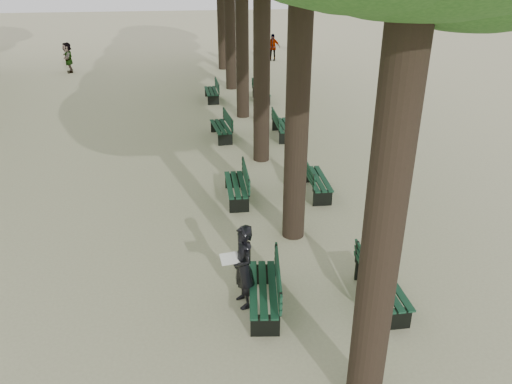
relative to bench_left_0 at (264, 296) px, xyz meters
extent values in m
plane|color=#B6B189|center=(-0.37, -0.37, -0.27)|extent=(120.00, 120.00, 0.00)
cylinder|color=#33261C|center=(1.13, -2.37, 3.48)|extent=(0.52, 0.52, 7.50)
cylinder|color=#33261C|center=(1.13, 2.63, 3.48)|extent=(0.52, 0.52, 7.50)
cylinder|color=#33261C|center=(1.13, 7.63, 3.48)|extent=(0.52, 0.52, 7.50)
cylinder|color=#33261C|center=(1.13, 12.63, 3.48)|extent=(0.52, 0.52, 7.50)
cylinder|color=#33261C|center=(1.13, 17.63, 3.48)|extent=(0.52, 0.52, 7.50)
cylinder|color=#33261C|center=(1.13, 22.63, 3.48)|extent=(0.52, 0.52, 7.50)
cube|color=black|center=(-0.02, 0.00, -0.05)|extent=(0.75, 1.85, 0.45)
cube|color=black|center=(-0.02, 0.00, 0.18)|extent=(0.77, 1.85, 0.04)
cube|color=black|center=(0.26, -0.03, 0.45)|extent=(0.27, 1.79, 0.40)
cube|color=black|center=(-0.02, 4.76, -0.05)|extent=(0.56, 1.81, 0.45)
cube|color=black|center=(-0.02, 4.76, 0.18)|extent=(0.58, 1.81, 0.04)
cube|color=black|center=(0.26, 4.76, 0.45)|extent=(0.08, 1.80, 0.40)
cube|color=black|center=(-0.02, 9.96, -0.05)|extent=(0.70, 1.84, 0.45)
cube|color=black|center=(-0.02, 9.96, 0.18)|extent=(0.72, 1.85, 0.04)
cube|color=black|center=(0.26, 9.99, 0.45)|extent=(0.22, 1.79, 0.40)
cube|color=black|center=(-0.02, 15.40, -0.05)|extent=(0.57, 1.81, 0.45)
cube|color=black|center=(-0.02, 15.40, 0.18)|extent=(0.59, 1.81, 0.04)
cube|color=black|center=(0.26, 15.41, 0.45)|extent=(0.09, 1.80, 0.40)
cube|color=black|center=(2.28, -0.15, -0.05)|extent=(0.52, 1.80, 0.45)
cube|color=black|center=(2.28, -0.15, 0.18)|extent=(0.54, 1.80, 0.04)
cube|color=black|center=(2.00, -0.15, 0.45)|extent=(0.04, 1.80, 0.40)
cube|color=black|center=(2.28, 4.83, -0.05)|extent=(0.57, 1.81, 0.45)
cube|color=black|center=(2.28, 4.83, 0.18)|extent=(0.59, 1.81, 0.04)
cube|color=black|center=(2.00, 4.84, 0.45)|extent=(0.09, 1.80, 0.40)
cube|color=black|center=(2.28, 9.79, -0.05)|extent=(0.55, 1.81, 0.45)
cube|color=black|center=(2.28, 9.79, 0.18)|extent=(0.57, 1.81, 0.04)
cube|color=black|center=(2.00, 9.80, 0.45)|extent=(0.07, 1.80, 0.40)
cube|color=black|center=(2.28, 14.97, -0.05)|extent=(0.60, 1.82, 0.45)
cube|color=black|center=(2.28, 14.97, 0.18)|extent=(0.62, 1.82, 0.04)
cube|color=black|center=(2.00, 14.96, 0.45)|extent=(0.12, 1.80, 0.40)
imported|color=black|center=(-0.36, 0.18, 0.57)|extent=(0.49, 0.74, 1.69)
cube|color=white|center=(-0.61, 0.18, 0.78)|extent=(0.37, 0.29, 0.12)
imported|color=#262628|center=(4.53, 24.90, 0.56)|extent=(1.03, 0.57, 1.66)
imported|color=#262628|center=(1.60, 24.99, 0.53)|extent=(0.77, 0.80, 1.61)
imported|color=#262628|center=(-7.76, 22.90, 0.58)|extent=(0.65, 1.61, 1.70)
imported|color=#262628|center=(6.86, 27.68, 0.66)|extent=(1.00, 1.20, 1.87)
camera|label=1|loc=(-1.24, -7.56, 5.78)|focal=35.00mm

